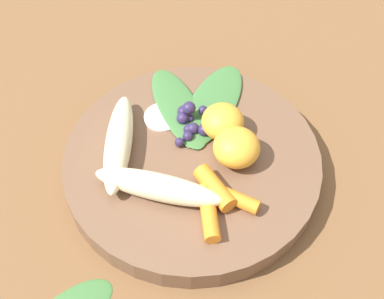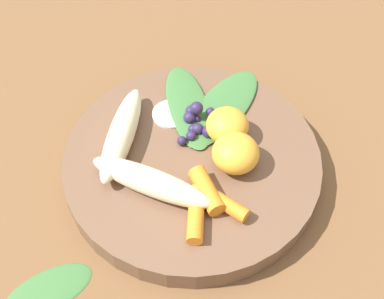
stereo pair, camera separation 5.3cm
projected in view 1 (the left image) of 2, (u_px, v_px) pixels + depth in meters
ground_plane at (192, 170)px, 0.56m from camera, size 2.40×2.40×0.00m
bowl at (192, 163)px, 0.55m from camera, size 0.28×0.28×0.03m
banana_peeled_left at (158, 187)px, 0.50m from camera, size 0.09×0.13×0.03m
banana_peeled_right at (119, 143)px, 0.53m from camera, size 0.11×0.11×0.03m
orange_segment_near at (225, 123)px, 0.54m from camera, size 0.05×0.05×0.04m
orange_segment_far at (236, 147)px, 0.52m from camera, size 0.05×0.05×0.04m
carrot_front at (209, 213)px, 0.49m from camera, size 0.05×0.06×0.02m
carrot_mid_left at (215, 188)px, 0.50m from camera, size 0.03×0.05×0.02m
carrot_mid_right at (236, 199)px, 0.50m from camera, size 0.03×0.05×0.01m
blueberry_pile at (192, 121)px, 0.56m from camera, size 0.06×0.05×0.03m
coconut_shred_patch at (163, 117)px, 0.57m from camera, size 0.04×0.04×0.00m
kale_leaf_left at (212, 104)px, 0.58m from camera, size 0.15×0.10×0.00m
kale_leaf_right at (178, 107)px, 0.58m from camera, size 0.09×0.14×0.00m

